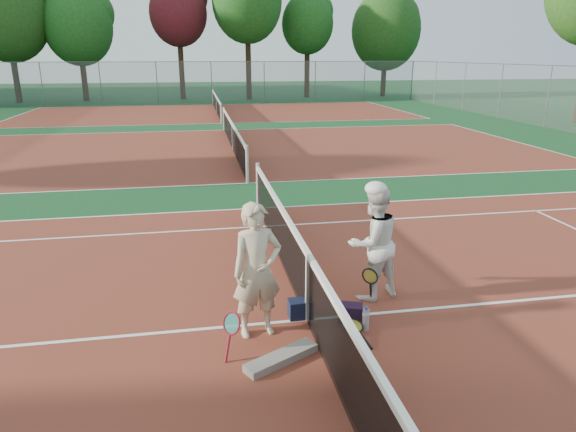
{
  "coord_description": "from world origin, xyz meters",
  "views": [
    {
      "loc": [
        -1.38,
        -6.2,
        3.52
      ],
      "look_at": [
        0.0,
        1.49,
        1.05
      ],
      "focal_mm": 32.0,
      "sensor_mm": 36.0,
      "label": 1
    }
  ],
  "objects_px": {
    "net_main": "(307,286)",
    "water_bottle": "(366,320)",
    "racket_red": "(232,335)",
    "player_a": "(257,271)",
    "player_b": "(373,243)",
    "racket_black_held": "(369,286)",
    "racket_spare": "(354,328)",
    "sports_bag_navy": "(301,309)",
    "sports_bag_purple": "(351,313)"
  },
  "relations": [
    {
      "from": "racket_red",
      "to": "racket_black_held",
      "type": "height_order",
      "value": "racket_black_held"
    },
    {
      "from": "net_main",
      "to": "racket_black_held",
      "type": "xyz_separation_m",
      "value": [
        0.99,
        0.29,
        -0.22
      ]
    },
    {
      "from": "racket_spare",
      "to": "water_bottle",
      "type": "relative_size",
      "value": 1.98
    },
    {
      "from": "racket_red",
      "to": "sports_bag_purple",
      "type": "relative_size",
      "value": 1.82
    },
    {
      "from": "net_main",
      "to": "player_a",
      "type": "bearing_deg",
      "value": -162.94
    },
    {
      "from": "racket_black_held",
      "to": "sports_bag_purple",
      "type": "relative_size",
      "value": 1.85
    },
    {
      "from": "net_main",
      "to": "racket_black_held",
      "type": "height_order",
      "value": "net_main"
    },
    {
      "from": "sports_bag_navy",
      "to": "water_bottle",
      "type": "relative_size",
      "value": 1.12
    },
    {
      "from": "sports_bag_purple",
      "to": "sports_bag_navy",
      "type": "bearing_deg",
      "value": 159.56
    },
    {
      "from": "player_b",
      "to": "sports_bag_navy",
      "type": "relative_size",
      "value": 5.18
    },
    {
      "from": "racket_red",
      "to": "player_a",
      "type": "bearing_deg",
      "value": -0.14
    },
    {
      "from": "sports_bag_navy",
      "to": "racket_black_held",
      "type": "bearing_deg",
      "value": 10.55
    },
    {
      "from": "net_main",
      "to": "sports_bag_navy",
      "type": "distance_m",
      "value": 0.4
    },
    {
      "from": "player_b",
      "to": "racket_black_held",
      "type": "xyz_separation_m",
      "value": [
        -0.11,
        -0.25,
        -0.57
      ]
    },
    {
      "from": "player_a",
      "to": "racket_black_held",
      "type": "distance_m",
      "value": 1.87
    },
    {
      "from": "net_main",
      "to": "water_bottle",
      "type": "relative_size",
      "value": 36.6
    },
    {
      "from": "water_bottle",
      "to": "racket_spare",
      "type": "bearing_deg",
      "value": -168.52
    },
    {
      "from": "net_main",
      "to": "racket_red",
      "type": "relative_size",
      "value": 19.11
    },
    {
      "from": "player_b",
      "to": "water_bottle",
      "type": "distance_m",
      "value": 1.24
    },
    {
      "from": "sports_bag_purple",
      "to": "player_b",
      "type": "bearing_deg",
      "value": 52.86
    },
    {
      "from": "net_main",
      "to": "water_bottle",
      "type": "distance_m",
      "value": 0.89
    },
    {
      "from": "sports_bag_navy",
      "to": "water_bottle",
      "type": "distance_m",
      "value": 0.93
    },
    {
      "from": "player_b",
      "to": "racket_spare",
      "type": "distance_m",
      "value": 1.38
    },
    {
      "from": "player_b",
      "to": "racket_red",
      "type": "relative_size",
      "value": 3.02
    },
    {
      "from": "net_main",
      "to": "racket_red",
      "type": "distance_m",
      "value": 1.31
    },
    {
      "from": "racket_red",
      "to": "sports_bag_navy",
      "type": "height_order",
      "value": "racket_red"
    },
    {
      "from": "sports_bag_navy",
      "to": "player_b",
      "type": "bearing_deg",
      "value": 20.91
    },
    {
      "from": "racket_red",
      "to": "sports_bag_navy",
      "type": "relative_size",
      "value": 1.72
    },
    {
      "from": "player_a",
      "to": "player_b",
      "type": "height_order",
      "value": "player_a"
    },
    {
      "from": "player_a",
      "to": "racket_spare",
      "type": "distance_m",
      "value": 1.51
    },
    {
      "from": "racket_red",
      "to": "racket_black_held",
      "type": "distance_m",
      "value": 2.3
    },
    {
      "from": "water_bottle",
      "to": "sports_bag_purple",
      "type": "bearing_deg",
      "value": 118.87
    },
    {
      "from": "sports_bag_navy",
      "to": "sports_bag_purple",
      "type": "relative_size",
      "value": 1.06
    },
    {
      "from": "net_main",
      "to": "racket_black_held",
      "type": "relative_size",
      "value": 18.78
    },
    {
      "from": "player_b",
      "to": "sports_bag_purple",
      "type": "relative_size",
      "value": 5.48
    },
    {
      "from": "player_b",
      "to": "racket_spare",
      "type": "bearing_deg",
      "value": 41.1
    },
    {
      "from": "racket_black_held",
      "to": "racket_spare",
      "type": "relative_size",
      "value": 0.98
    },
    {
      "from": "racket_red",
      "to": "water_bottle",
      "type": "xyz_separation_m",
      "value": [
        1.8,
        0.31,
        -0.14
      ]
    },
    {
      "from": "net_main",
      "to": "player_a",
      "type": "relative_size",
      "value": 6.16
    },
    {
      "from": "net_main",
      "to": "water_bottle",
      "type": "xyz_separation_m",
      "value": [
        0.71,
        -0.4,
        -0.36
      ]
    },
    {
      "from": "player_b",
      "to": "sports_bag_purple",
      "type": "bearing_deg",
      "value": 33.92
    },
    {
      "from": "player_a",
      "to": "racket_black_held",
      "type": "relative_size",
      "value": 3.05
    },
    {
      "from": "racket_spare",
      "to": "sports_bag_navy",
      "type": "bearing_deg",
      "value": 37.88
    },
    {
      "from": "racket_red",
      "to": "racket_black_held",
      "type": "relative_size",
      "value": 0.98
    },
    {
      "from": "net_main",
      "to": "racket_red",
      "type": "height_order",
      "value": "net_main"
    },
    {
      "from": "racket_black_held",
      "to": "water_bottle",
      "type": "xyz_separation_m",
      "value": [
        -0.28,
        -0.69,
        -0.14
      ]
    },
    {
      "from": "player_b",
      "to": "racket_black_held",
      "type": "distance_m",
      "value": 0.64
    },
    {
      "from": "sports_bag_navy",
      "to": "water_bottle",
      "type": "height_order",
      "value": "water_bottle"
    },
    {
      "from": "player_a",
      "to": "sports_bag_purple",
      "type": "relative_size",
      "value": 5.63
    },
    {
      "from": "net_main",
      "to": "player_a",
      "type": "height_order",
      "value": "player_a"
    }
  ]
}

